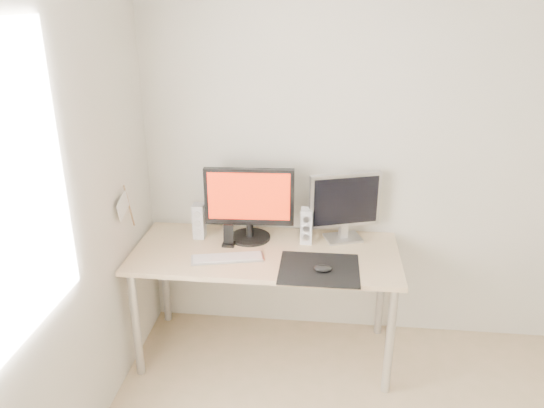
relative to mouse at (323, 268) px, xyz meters
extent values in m
plane|color=white|center=(0.58, 0.59, 0.50)|extent=(3.50, 0.00, 3.50)
cube|color=black|center=(-0.02, 0.03, -0.02)|extent=(0.45, 0.40, 0.00)
ellipsoid|color=black|center=(0.00, 0.00, 0.00)|extent=(0.11, 0.06, 0.04)
cube|color=#D1B587|center=(-0.35, 0.22, -0.04)|extent=(1.60, 0.70, 0.03)
cylinder|color=silver|center=(-1.09, -0.07, -0.40)|extent=(0.05, 0.05, 0.70)
cylinder|color=silver|center=(0.39, -0.07, -0.40)|extent=(0.05, 0.05, 0.70)
cylinder|color=silver|center=(-1.09, 0.51, -0.40)|extent=(0.05, 0.05, 0.70)
cylinder|color=silver|center=(0.39, 0.51, -0.40)|extent=(0.05, 0.05, 0.70)
cylinder|color=black|center=(-0.47, 0.39, -0.01)|extent=(0.27, 0.27, 0.02)
cylinder|color=black|center=(-0.47, 0.39, 0.05)|extent=(0.05, 0.05, 0.12)
cube|color=black|center=(-0.46, 0.38, 0.26)|extent=(0.55, 0.07, 0.36)
cube|color=#FF1D0D|center=(-0.46, 0.35, 0.27)|extent=(0.50, 0.03, 0.30)
cube|color=silver|center=(0.12, 0.44, -0.01)|extent=(0.26, 0.22, 0.01)
cube|color=silver|center=(0.12, 0.44, 0.04)|extent=(0.06, 0.05, 0.10)
cube|color=#A9A9AB|center=(0.12, 0.44, 0.24)|extent=(0.44, 0.18, 0.34)
cube|color=black|center=(0.13, 0.42, 0.24)|extent=(0.39, 0.13, 0.30)
cube|color=silver|center=(-0.79, 0.37, 0.09)|extent=(0.07, 0.08, 0.22)
cylinder|color=silver|center=(-0.79, 0.33, 0.03)|extent=(0.04, 0.01, 0.04)
cylinder|color=#B6B6B8|center=(-0.79, 0.33, 0.09)|extent=(0.04, 0.01, 0.04)
cylinder|color=#AFAFB1|center=(-0.79, 0.33, 0.15)|extent=(0.04, 0.01, 0.04)
cube|color=silver|center=(-0.11, 0.37, 0.09)|extent=(0.07, 0.08, 0.22)
cylinder|color=silver|center=(-0.11, 0.33, 0.03)|extent=(0.04, 0.01, 0.04)
cylinder|color=silver|center=(-0.11, 0.33, 0.09)|extent=(0.04, 0.01, 0.04)
cylinder|color=#BABABC|center=(-0.11, 0.33, 0.15)|extent=(0.04, 0.01, 0.04)
cube|color=#B2B2B4|center=(-0.56, 0.09, -0.02)|extent=(0.44, 0.21, 0.01)
cube|color=silver|center=(-0.56, 0.09, -0.01)|extent=(0.41, 0.19, 0.01)
cube|color=black|center=(-0.58, 0.27, -0.01)|extent=(0.08, 0.07, 0.02)
cube|color=black|center=(-0.58, 0.27, 0.05)|extent=(0.06, 0.03, 0.12)
cylinder|color=#A57F54|center=(-1.14, 0.14, 0.27)|extent=(0.01, 0.10, 0.29)
cube|color=white|center=(-1.14, 0.05, 0.31)|extent=(0.00, 0.19, 0.15)
camera|label=1|loc=(0.00, -2.62, 1.42)|focal=35.00mm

